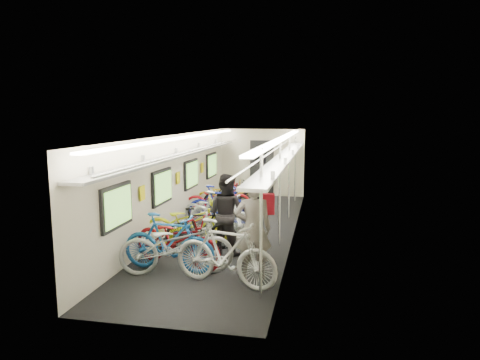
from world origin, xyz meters
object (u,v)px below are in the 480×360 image
at_px(bicycle_1, 168,242).
at_px(backpack, 267,204).
at_px(bicycle_0, 177,245).
at_px(passenger_mid, 226,214).
at_px(passenger_near, 253,229).

xyz_separation_m(bicycle_1, backpack, (1.79, 0.32, 0.73)).
bearing_deg(backpack, bicycle_1, 176.57).
bearing_deg(bicycle_0, passenger_mid, -40.65).
bearing_deg(backpack, passenger_mid, 123.45).
height_order(bicycle_1, passenger_near, passenger_near).
bearing_deg(passenger_mid, bicycle_1, 74.95).
xyz_separation_m(bicycle_1, passenger_mid, (0.81, 1.23, 0.30)).
bearing_deg(bicycle_1, bicycle_0, -115.76).
relative_size(bicycle_0, passenger_near, 1.15).
height_order(bicycle_1, backpack, backpack).
bearing_deg(passenger_near, bicycle_1, -15.24).
bearing_deg(backpack, passenger_near, -130.37).
bearing_deg(bicycle_1, backpack, -74.79).
relative_size(bicycle_0, backpack, 5.43).
bearing_deg(bicycle_0, backpack, -91.00).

